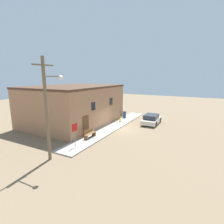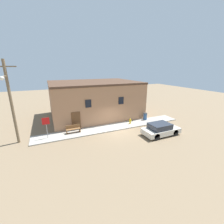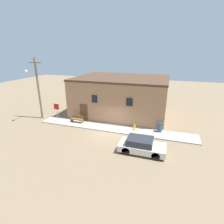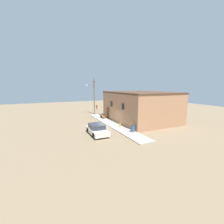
{
  "view_description": "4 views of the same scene",
  "coord_description": "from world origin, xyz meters",
  "px_view_note": "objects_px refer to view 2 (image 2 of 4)",
  "views": [
    {
      "loc": [
        -18.92,
        -8.78,
        6.36
      ],
      "look_at": [
        -0.18,
        1.07,
        2.0
      ],
      "focal_mm": 28.0,
      "sensor_mm": 36.0,
      "label": 1
    },
    {
      "loc": [
        -7.0,
        -14.41,
        7.03
      ],
      "look_at": [
        -0.18,
        1.07,
        2.0
      ],
      "focal_mm": 24.0,
      "sensor_mm": 36.0,
      "label": 2
    },
    {
      "loc": [
        5.56,
        -16.37,
        8.38
      ],
      "look_at": [
        -0.18,
        1.07,
        2.0
      ],
      "focal_mm": 28.0,
      "sensor_mm": 36.0,
      "label": 3
    },
    {
      "loc": [
        21.25,
        -8.83,
        6.04
      ],
      "look_at": [
        -0.18,
        1.07,
        2.0
      ],
      "focal_mm": 24.0,
      "sensor_mm": 36.0,
      "label": 4
    }
  ],
  "objects_px": {
    "bench": "(73,129)",
    "trash_bin": "(145,116)",
    "fire_hydrant": "(130,121)",
    "stop_sign": "(46,124)",
    "parked_car": "(160,129)",
    "utility_pole": "(11,101)"
  },
  "relations": [
    {
      "from": "fire_hydrant",
      "to": "bench",
      "type": "bearing_deg",
      "value": 178.94
    },
    {
      "from": "fire_hydrant",
      "to": "utility_pole",
      "type": "relative_size",
      "value": 0.09
    },
    {
      "from": "stop_sign",
      "to": "bench",
      "type": "xyz_separation_m",
      "value": [
        2.63,
        0.28,
        -1.12
      ]
    },
    {
      "from": "stop_sign",
      "to": "bench",
      "type": "relative_size",
      "value": 1.43
    },
    {
      "from": "fire_hydrant",
      "to": "trash_bin",
      "type": "xyz_separation_m",
      "value": [
        2.68,
        0.5,
        0.14
      ]
    },
    {
      "from": "fire_hydrant",
      "to": "bench",
      "type": "relative_size",
      "value": 0.45
    },
    {
      "from": "stop_sign",
      "to": "parked_car",
      "type": "bearing_deg",
      "value": -19.02
    },
    {
      "from": "bench",
      "to": "parked_car",
      "type": "xyz_separation_m",
      "value": [
        8.58,
        -4.15,
        0.11
      ]
    },
    {
      "from": "fire_hydrant",
      "to": "trash_bin",
      "type": "relative_size",
      "value": 0.72
    },
    {
      "from": "fire_hydrant",
      "to": "trash_bin",
      "type": "bearing_deg",
      "value": 10.65
    },
    {
      "from": "bench",
      "to": "trash_bin",
      "type": "bearing_deg",
      "value": 2.15
    },
    {
      "from": "parked_car",
      "to": "stop_sign",
      "type": "bearing_deg",
      "value": 160.98
    },
    {
      "from": "stop_sign",
      "to": "parked_car",
      "type": "xyz_separation_m",
      "value": [
        11.21,
        -3.86,
        -1.0
      ]
    },
    {
      "from": "trash_bin",
      "to": "utility_pole",
      "type": "height_order",
      "value": "utility_pole"
    },
    {
      "from": "bench",
      "to": "trash_bin",
      "type": "relative_size",
      "value": 1.59
    },
    {
      "from": "parked_car",
      "to": "trash_bin",
      "type": "bearing_deg",
      "value": 74.35
    },
    {
      "from": "trash_bin",
      "to": "parked_car",
      "type": "bearing_deg",
      "value": -105.65
    },
    {
      "from": "fire_hydrant",
      "to": "utility_pole",
      "type": "bearing_deg",
      "value": 179.63
    },
    {
      "from": "stop_sign",
      "to": "trash_bin",
      "type": "distance_m",
      "value": 12.54
    },
    {
      "from": "stop_sign",
      "to": "parked_car",
      "type": "height_order",
      "value": "stop_sign"
    },
    {
      "from": "stop_sign",
      "to": "fire_hydrant",
      "type": "bearing_deg",
      "value": 0.88
    },
    {
      "from": "parked_car",
      "to": "fire_hydrant",
      "type": "bearing_deg",
      "value": 109.35
    }
  ]
}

